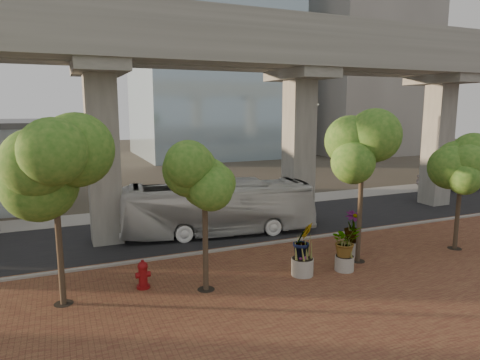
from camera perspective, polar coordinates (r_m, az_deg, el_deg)
name	(u,v)px	position (r m, az deg, el deg)	size (l,w,h in m)	color
ground	(223,239)	(24.23, -2.34, -7.88)	(160.00, 160.00, 0.00)	#3A362A
brick_plaza	(295,295)	(17.45, 7.33, -15.00)	(70.00, 13.00, 0.06)	brown
asphalt_road	(211,230)	(26.03, -3.91, -6.61)	(90.00, 8.00, 0.04)	black
curb_strip	(236,248)	(22.44, -0.51, -9.10)	(70.00, 0.25, 0.16)	gray
far_sidewalk	(186,210)	(31.11, -7.24, -3.95)	(90.00, 3.00, 0.06)	gray
transit_viaduct	(209,108)	(25.00, -4.10, 9.61)	(72.00, 5.60, 12.40)	#9C988E
midrise_block	(363,78)	(73.98, 16.03, 12.89)	(18.00, 16.00, 24.00)	gray
transit_bus	(219,208)	(24.72, -2.86, -3.80)	(2.61, 11.12, 3.10)	silver
parked_car	(449,181)	(42.62, 26.04, -0.06)	(1.78, 5.15, 1.69)	black
fire_hydrant	(143,275)	(18.09, -12.81, -12.19)	(0.59, 0.53, 1.19)	maroon
planter_front	(345,243)	(19.78, 13.85, -8.20)	(1.89, 1.89, 2.08)	#ABA79A
planter_right	(353,228)	(21.99, 14.79, -6.25)	(2.05, 2.05, 2.19)	#9E9B8F
planter_left	(303,243)	(18.84, 8.39, -8.36)	(2.15, 2.15, 2.37)	#A8A498
street_tree_far_west	(54,169)	(16.47, -23.58, 1.35)	(4.14, 4.14, 6.98)	#4D3D2C
street_tree_near_west	(204,173)	(16.46, -4.77, 1.00)	(3.55, 3.55, 6.40)	#4D3D2C
street_tree_near_east	(363,151)	(20.33, 16.04, 3.80)	(3.63, 3.63, 6.97)	#4D3D2C
street_tree_far_east	(461,170)	(24.25, 27.42, 1.16)	(3.32, 3.32, 5.64)	#4D3D2C
streetlamp_east	(308,146)	(32.05, 9.10, 4.45)	(0.38, 1.11, 7.64)	#333438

